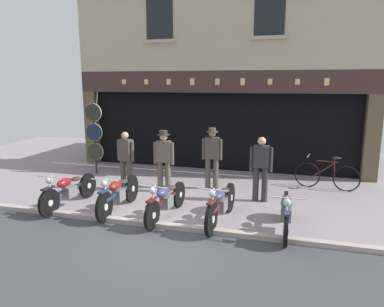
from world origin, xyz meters
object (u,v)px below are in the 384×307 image
Objects in this scene: shopkeeper_center at (164,158)px; leaning_bicycle at (327,176)px; assistant_far_right at (261,166)px; advert_board_near at (298,127)px; motorcycle_right at (286,212)px; advert_board_far at (332,124)px; motorcycle_left at (69,190)px; motorcycle_center_right at (221,203)px; tyre_sign_pole at (94,133)px; salesman_right at (212,155)px; motorcycle_center_left at (118,193)px; motorcycle_center at (166,200)px; salesman_left at (126,158)px.

shopkeeper_center reaches higher than leaning_bicycle.
advert_board_near reaches higher than assistant_far_right.
motorcycle_right is 5.12m from advert_board_far.
motorcycle_center_right is at bearing -176.75° from motorcycle_left.
tyre_sign_pole is (-5.42, 1.33, 0.44)m from assistant_far_right.
motorcycle_center_right is 1.21× the size of salesman_right.
motorcycle_left is at bearing 4.57° from motorcycle_center_right.
tyre_sign_pole reaches higher than motorcycle_left.
assistant_far_right is (1.40, -0.71, -0.05)m from salesman_right.
motorcycle_right is 1.14× the size of salesman_right.
advert_board_far reaches higher than motorcycle_center_left.
motorcycle_right is at bearing 172.53° from leaning_bicycle.
motorcycle_center_left reaches higher than motorcycle_left.
assistant_far_right is 3.24m from advert_board_near.
shopkeeper_center reaches higher than motorcycle_center.
motorcycle_left is 1.27× the size of assistant_far_right.
shopkeeper_center is 4.58m from advert_board_near.
motorcycle_center_left is 3.89m from tyre_sign_pole.
assistant_far_right reaches higher than leaning_bicycle.
shopkeeper_center is at bearing -64.33° from motorcycle_center.
motorcycle_center_left is 1.19m from motorcycle_center.
salesman_left is at bearing -24.42° from motorcycle_center_right.
motorcycle_center is at bearing 104.52° from shopkeeper_center.
salesman_right is (1.19, 0.62, 0.02)m from shopkeeper_center.
advert_board_far is (1.85, 3.06, 0.77)m from assistant_far_right.
salesman_right is at bearing -144.14° from advert_board_far.
motorcycle_right is at bearing -177.19° from motorcycle_center.
assistant_far_right is (4.35, 1.68, 0.48)m from motorcycle_left.
tyre_sign_pole is 7.18m from leaning_bicycle.
shopkeeper_center is at bearing -31.36° from motorcycle_right.
motorcycle_right is 4.96m from advert_board_near.
advert_board_near reaches higher than motorcycle_center.
salesman_left is at bearing -150.87° from advert_board_far.
salesman_left is 6.36m from advert_board_far.
tyre_sign_pole is 1.32× the size of leaning_bicycle.
salesman_right is 1.05× the size of assistant_far_right.
advert_board_far is (6.20, 4.74, 1.25)m from motorcycle_left.
motorcycle_center_right is 1.85m from assistant_far_right.
motorcycle_left is 1.20× the size of salesman_right.
motorcycle_left is 4.69m from assistant_far_right.
motorcycle_center_left reaches higher than motorcycle_center.
salesman_left is 2.37m from salesman_right.
shopkeeper_center is 1.56× the size of advert_board_near.
assistant_far_right is at bearing -153.15° from motorcycle_center_left.
leaning_bicycle is at bearing -139.13° from assistant_far_right.
leaning_bicycle is (1.01, 3.36, -0.04)m from motorcycle_right.
salesman_left is 0.96× the size of shopkeeper_center.
motorcycle_right is 3.51m from leaning_bicycle.
motorcycle_center_right is 1.95× the size of advert_board_far.
advert_board_far is (4.44, 2.97, 0.74)m from shopkeeper_center.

